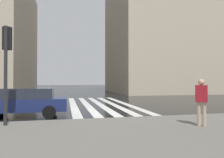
% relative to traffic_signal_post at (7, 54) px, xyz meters
% --- Properties ---
extents(ground_plane, '(220.00, 220.00, 0.00)m').
position_rel_traffic_signal_post_xyz_m(ground_plane, '(3.65, -3.88, -2.76)').
color(ground_plane, black).
extents(zebra_crossing, '(13.00, 4.50, 0.01)m').
position_rel_traffic_signal_post_xyz_m(zebra_crossing, '(7.65, -4.71, -2.75)').
color(zebra_crossing, silver).
rests_on(zebra_crossing, ground_plane).
extents(haussmann_block_corner, '(15.53, 20.16, 22.86)m').
position_rel_traffic_signal_post_xyz_m(haussmann_block_corner, '(23.91, -19.77, 8.44)').
color(haussmann_block_corner, tan).
rests_on(haussmann_block_corner, ground_plane).
extents(traffic_signal_post, '(0.44, 0.30, 3.62)m').
position_rel_traffic_signal_post_xyz_m(traffic_signal_post, '(0.00, 0.00, 0.00)').
color(traffic_signal_post, '#232326').
rests_on(traffic_signal_post, sidewalk_pavement).
extents(car_navy, '(1.85, 4.10, 1.41)m').
position_rel_traffic_signal_post_xyz_m(car_navy, '(2.65, -0.18, -2.00)').
color(car_navy, navy).
rests_on(car_navy, ground_plane).
extents(pedestrian_in_red_jacket, '(0.44, 0.46, 1.68)m').
position_rel_traffic_signal_post_xyz_m(pedestrian_in_red_jacket, '(-1.80, -6.85, -1.62)').
color(pedestrian_in_red_jacket, maroon).
rests_on(pedestrian_in_red_jacket, sidewalk_pavement).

